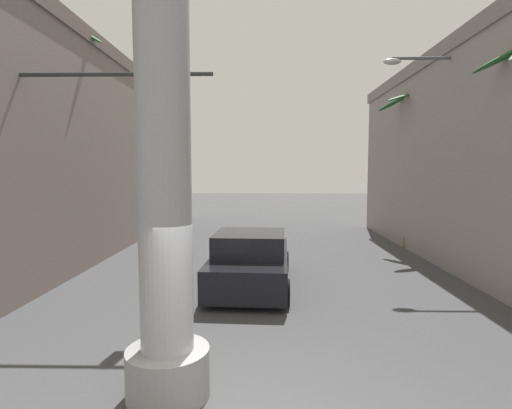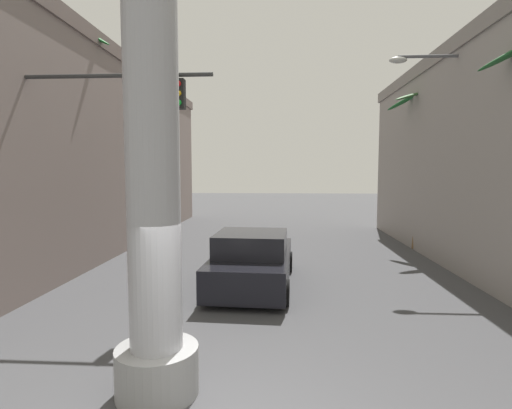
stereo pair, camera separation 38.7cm
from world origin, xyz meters
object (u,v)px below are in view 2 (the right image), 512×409
neon_sign_pole (150,10)px  traffic_light_mast (66,139)px  car_lead (253,261)px  palm_tree_mid_right (423,151)px  palm_tree_mid_left (74,124)px  pedestrian_far_left (147,218)px  street_lamp (451,140)px

neon_sign_pole → traffic_light_mast: (-3.45, 4.07, -1.39)m
traffic_light_mast → car_lead: (4.45, 1.49, -3.29)m
traffic_light_mast → car_lead: traffic_light_mast is taller
palm_tree_mid_right → palm_tree_mid_left: bearing=-166.9°
car_lead → neon_sign_pole: bearing=-100.2°
car_lead → palm_tree_mid_right: size_ratio=0.74×
neon_sign_pole → traffic_light_mast: 5.51m
traffic_light_mast → neon_sign_pole: bearing=-49.7°
traffic_light_mast → pedestrian_far_left: bearing=97.6°
neon_sign_pole → traffic_light_mast: size_ratio=2.07×
neon_sign_pole → car_lead: neon_sign_pole is taller
palm_tree_mid_left → pedestrian_far_left: size_ratio=5.10×
street_lamp → palm_tree_mid_left: 12.66m
car_lead → pedestrian_far_left: (-5.70, 7.88, 0.24)m
street_lamp → palm_tree_mid_left: size_ratio=0.84×
street_lamp → car_lead: street_lamp is taller
palm_tree_mid_right → neon_sign_pole: bearing=-123.8°
car_lead → palm_tree_mid_left: bearing=156.9°
palm_tree_mid_right → pedestrian_far_left: 12.86m
car_lead → palm_tree_mid_left: size_ratio=0.59×
traffic_light_mast → car_lead: 5.73m
traffic_light_mast → palm_tree_mid_left: 4.80m
neon_sign_pole → traffic_light_mast: bearing=130.3°
traffic_light_mast → palm_tree_mid_right: (11.06, 7.31, 0.06)m
street_lamp → palm_tree_mid_left: bearing=176.7°
neon_sign_pole → palm_tree_mid_right: neon_sign_pole is taller
palm_tree_mid_right → palm_tree_mid_left: 13.47m
traffic_light_mast → pedestrian_far_left: (-1.25, 9.37, -3.06)m
pedestrian_far_left → neon_sign_pole: bearing=-70.7°
traffic_light_mast → palm_tree_mid_right: size_ratio=0.86×
traffic_light_mast → car_lead: bearing=18.5°
pedestrian_far_left → palm_tree_mid_left: bearing=-98.8°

